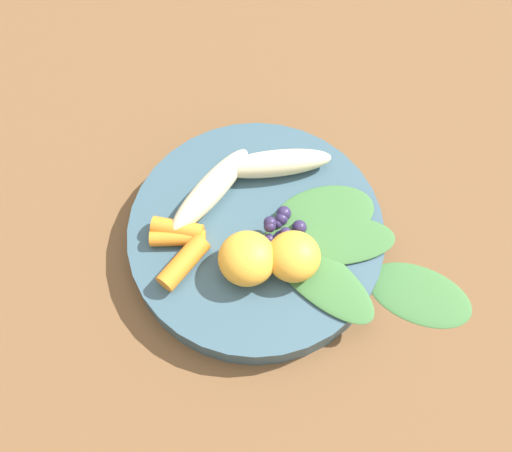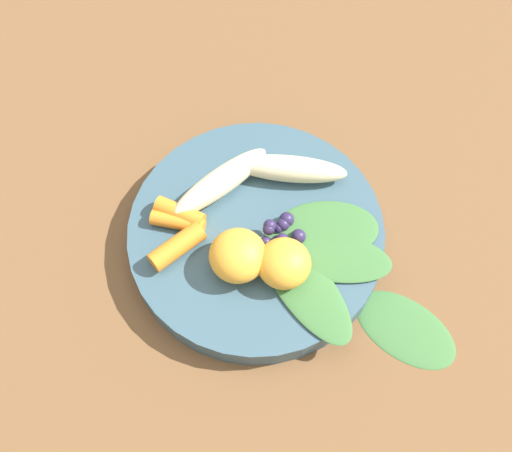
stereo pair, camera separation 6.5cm
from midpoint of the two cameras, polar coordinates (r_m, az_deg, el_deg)
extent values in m
plane|color=brown|center=(0.69, -2.70, -1.68)|extent=(2.40, 2.40, 0.00)
cylinder|color=#385666|center=(0.67, -2.75, -1.18)|extent=(0.25, 0.25, 0.03)
ellipsoid|color=beige|center=(0.67, -6.56, 2.67)|extent=(0.04, 0.12, 0.03)
ellipsoid|color=beige|center=(0.68, -1.19, 4.89)|extent=(0.09, 0.11, 0.03)
ellipsoid|color=#F4A833|center=(0.63, -0.14, -3.12)|extent=(0.05, 0.05, 0.04)
ellipsoid|color=#F4A833|center=(0.63, -3.70, -3.00)|extent=(0.05, 0.05, 0.04)
cylinder|color=orange|center=(0.66, -9.31, -0.57)|extent=(0.05, 0.04, 0.02)
cylinder|color=orange|center=(0.66, -9.29, -1.30)|extent=(0.05, 0.05, 0.01)
cylinder|color=orange|center=(0.64, -8.89, -3.30)|extent=(0.03, 0.06, 0.02)
sphere|color=#2D234C|center=(0.65, -0.78, -1.27)|extent=(0.01, 0.01, 0.01)
sphere|color=#2D234C|center=(0.66, -1.02, -0.09)|extent=(0.01, 0.01, 0.01)
sphere|color=#2D234C|center=(0.65, -1.74, -1.39)|extent=(0.01, 0.01, 0.01)
sphere|color=#2D234C|center=(0.65, -1.43, -1.23)|extent=(0.01, 0.01, 0.01)
sphere|color=#2D234C|center=(0.64, -1.71, -0.03)|extent=(0.01, 0.01, 0.01)
sphere|color=#2D234C|center=(0.64, -1.73, -0.34)|extent=(0.01, 0.01, 0.01)
sphere|color=#2D234C|center=(0.66, -0.72, 0.30)|extent=(0.01, 0.01, 0.01)
sphere|color=#2D234C|center=(0.64, -0.43, -0.90)|extent=(0.01, 0.01, 0.01)
sphere|color=#2D234C|center=(0.65, 0.77, -0.41)|extent=(0.01, 0.01, 0.01)
sphere|color=#2D234C|center=(0.65, -0.81, -1.38)|extent=(0.01, 0.01, 0.01)
sphere|color=#2D234C|center=(0.66, -0.50, 0.76)|extent=(0.01, 0.01, 0.01)
cylinder|color=white|center=(0.65, -1.44, -2.51)|extent=(0.04, 0.04, 0.00)
ellipsoid|color=#3D7038|center=(0.64, 2.20, -4.32)|extent=(0.13, 0.05, 0.00)
ellipsoid|color=#3D7038|center=(0.65, 3.24, -1.48)|extent=(0.12, 0.13, 0.00)
ellipsoid|color=#3D7038|center=(0.66, 2.83, 0.59)|extent=(0.10, 0.12, 0.00)
ellipsoid|color=#3D7038|center=(0.67, 10.69, -5.83)|extent=(0.12, 0.09, 0.01)
camera|label=1|loc=(0.03, -92.88, -5.95)|focal=48.55mm
camera|label=2|loc=(0.03, 87.12, 5.95)|focal=48.55mm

